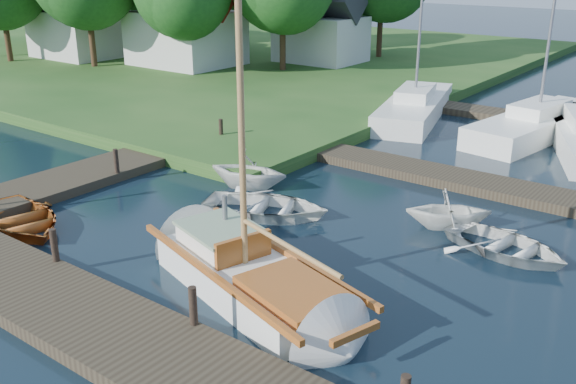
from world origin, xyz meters
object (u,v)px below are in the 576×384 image
Objects in this scene: mooring_post_5 at (221,129)px; marina_boat_1 at (538,122)px; dinghy at (20,215)px; marina_boat_0 at (415,106)px; house_c at (321,28)px; mooring_post_2 at (193,306)px; sailboat at (254,282)px; mooring_post_4 at (116,161)px; mooring_post_1 at (54,245)px; tender_b at (248,168)px; house_b at (78,22)px; tender_d at (449,207)px; tender_a at (266,203)px; house_a at (185,24)px; tender_c at (506,242)px.

marina_boat_1 is (9.19, 8.99, -0.14)m from mooring_post_5.
marina_boat_0 is at bearing 4.22° from dinghy.
marina_boat_0 is 1.86× the size of house_c.
marina_boat_1 reaches higher than mooring_post_2.
mooring_post_4 is at bearing 176.59° from sailboat.
mooring_post_2 is 1.96m from sailboat.
mooring_post_1 is 0.31× the size of tender_b.
house_b is at bearing 147.22° from mooring_post_2.
sailboat reaches higher than tender_b.
marina_boat_0 is 1.70× the size of house_b.
tender_d reaches higher than dinghy.
tender_a is at bearing 84.07° from tender_d.
mooring_post_1 is at bearing 142.24° from tender_a.
sailboat is 4.31× the size of tender_d.
mooring_post_2 is 0.31× the size of tender_b.
mooring_post_1 is 31.47m from house_b.
mooring_post_4 is 25.32m from house_b.
tender_d is at bearing -83.47° from tender_a.
marina_boat_1 is at bearing 44.36° from mooring_post_5.
mooring_post_2 is 0.23× the size of dinghy.
house_b is (-29.42, 17.08, 2.43)m from sailboat.
mooring_post_2 is 0.13× the size of house_a.
tender_b is 0.45× the size of house_b.
house_c is (-7.95, 26.04, 2.21)m from dinghy.
dinghy is 1.37× the size of tender_b.
tender_a is 0.37× the size of marina_boat_0.
tender_a is at bearing -32.10° from dinghy.
tender_a is at bearing -37.18° from mooring_post_5.
mooring_post_5 reaches higher than dinghy.
tender_d is (10.21, -2.03, -0.10)m from mooring_post_5.
mooring_post_2 is 35.15m from house_b.
mooring_post_2 is 1.00× the size of mooring_post_4.
mooring_post_1 is 0.22× the size of tender_a.
mooring_post_1 is at bearing -94.12° from dinghy.
house_b is at bearing -165.96° from house_a.
tender_b is at bearing -39.54° from house_a.
tender_a reaches higher than tender_c.
marina_boat_1 is at bearing -38.30° from tender_b.
mooring_post_1 is at bearing 180.00° from mooring_post_2.
tender_d reaches higher than tender_c.
mooring_post_2 is 0.08× the size of sailboat.
dinghy is at bearing 93.90° from tender_d.
mooring_post_5 is 12.33m from tender_c.
house_a is (-13.00, 11.00, 2.26)m from mooring_post_5.
tender_b is 8.21m from tender_c.
marina_boat_1 is (0.69, 18.99, -0.14)m from mooring_post_2.
mooring_post_1 is 19.69m from marina_boat_1.
sailboat is at bearing 179.32° from marina_boat_0.
house_c is at bearing 72.74° from marina_boat_1.
house_a reaches higher than dinghy.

